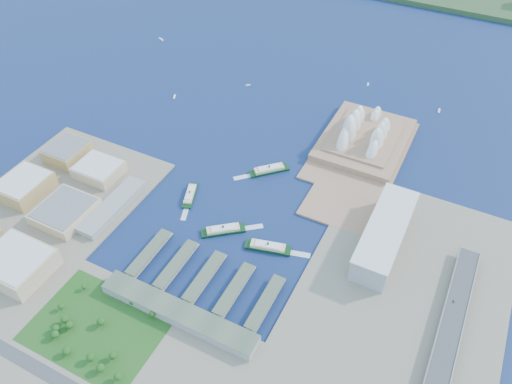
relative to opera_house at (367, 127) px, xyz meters
The scene contains 22 objects.
ground 300.75m from the opera_house, 110.56° to the right, with size 3000.00×3000.00×0.00m, color #101E4B.
west_land 524.58m from the opera_house, 132.68° to the right, with size 220.00×390.00×3.00m, color gray.
south_land 502.05m from the opera_house, 102.09° to the right, with size 720.00×180.00×3.00m, color gray.
east_land 357.85m from the opera_house, 67.75° to the right, with size 240.00×500.00×3.00m, color gray.
peninsula 36.56m from the opera_house, 82.87° to the right, with size 135.00×220.00×3.00m, color #9A7154.
opera_house is the anchor object (origin of this frame).
toaster_building 219.62m from the opera_house, 65.77° to the right, with size 45.00×155.00×35.00m, color gray.
expressway 392.63m from the opera_house, 60.16° to the right, with size 26.00×340.00×11.85m, color gray, non-canonical shape.
west_buildings 498.76m from the opera_house, 135.41° to the right, with size 200.00×280.00×27.00m, color #A78953, non-canonical shape.
ferry_wharves 367.50m from the opera_house, 104.38° to the right, with size 184.00×90.00×9.30m, color #48533F, non-canonical shape.
terminal_building 425.27m from the opera_house, 102.24° to the right, with size 200.00×28.00×12.00m, color gray.
park 498.56m from the opera_house, 109.34° to the right, with size 150.00×110.00×16.00m, color #194714, non-canonical shape.
ferry_a 303.00m from the opera_house, 128.49° to the right, with size 13.41×52.70×9.96m, color black, non-canonical shape.
ferry_b 174.67m from the opera_house, 128.98° to the right, with size 15.63×61.40×11.61m, color black, non-canonical shape.
ferry_c 297.09m from the opera_house, 111.88° to the right, with size 15.20×59.71×11.29m, color black, non-canonical shape.
ferry_d 278.68m from the opera_house, 98.91° to the right, with size 15.56×61.14×11.56m, color black, non-canonical shape.
boat_a 357.60m from the opera_house, behind, with size 3.21×12.85×2.48m, color white, non-canonical shape.
boat_b 263.76m from the opera_house, 164.32° to the left, with size 2.99×8.54×2.30m, color white, non-canonical shape.
boat_c 177.09m from the opera_house, 58.64° to the left, with size 3.67×12.59×2.83m, color white, non-canonical shape.
boat_d 529.86m from the opera_house, 163.49° to the left, with size 3.43×15.70×2.65m, color white, non-canonical shape.
boat_e 185.88m from the opera_house, 105.61° to the left, with size 3.22×10.12×2.48m, color white, non-canonical shape.
car_c 322.36m from the opera_house, 53.61° to the right, with size 1.80×4.42×1.28m, color slate.
Camera 1 is at (240.12, -379.81, 509.10)m, focal length 35.00 mm.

